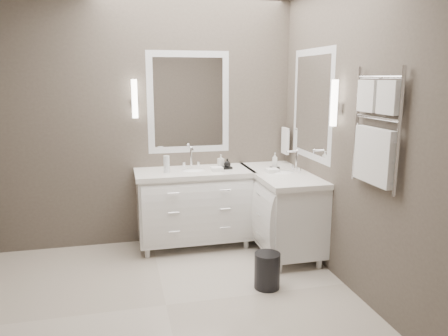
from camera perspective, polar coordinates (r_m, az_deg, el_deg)
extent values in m
cube|color=beige|center=(3.76, -7.58, -17.39)|extent=(3.20, 3.00, 0.01)
cube|color=#514941|center=(4.81, -9.96, 5.98)|extent=(3.20, 0.01, 2.70)
cube|color=#514941|center=(1.85, -3.69, -2.89)|extent=(3.20, 0.01, 2.70)
cube|color=#514941|center=(3.82, 16.59, 4.22)|extent=(0.01, 3.00, 2.70)
cube|color=white|center=(4.76, -3.91, -4.99)|extent=(1.20, 0.55, 0.70)
cube|color=white|center=(4.67, -3.98, -0.57)|extent=(1.24, 0.59, 0.05)
ellipsoid|color=white|center=(4.67, -3.98, -0.75)|extent=(0.36, 0.28, 0.12)
cylinder|color=white|center=(4.79, -4.32, 1.40)|extent=(0.02, 0.02, 0.22)
cube|color=white|center=(4.68, 7.43, -5.35)|extent=(0.55, 1.20, 0.70)
cube|color=white|center=(4.59, 7.56, -0.86)|extent=(0.59, 1.24, 0.05)
ellipsoid|color=white|center=(4.59, 7.55, -1.05)|extent=(0.36, 0.28, 0.12)
cylinder|color=white|center=(4.62, 9.45, 0.88)|extent=(0.02, 0.02, 0.22)
cube|color=white|center=(4.83, -4.63, 8.52)|extent=(0.90, 0.02, 1.10)
cube|color=white|center=(4.83, -4.63, 8.52)|extent=(0.77, 0.02, 0.96)
cube|color=white|center=(4.50, 11.43, 8.10)|extent=(0.02, 0.90, 1.10)
cube|color=white|center=(4.50, 11.43, 8.10)|extent=(0.02, 0.90, 0.96)
cube|color=white|center=(4.71, -11.57, 8.24)|extent=(0.05, 0.05, 0.10)
cylinder|color=white|center=(4.70, -11.60, 8.85)|extent=(0.06, 0.06, 0.40)
cube|color=white|center=(3.95, 14.15, 7.50)|extent=(0.05, 0.05, 0.10)
cylinder|color=white|center=(3.95, 14.19, 8.23)|extent=(0.06, 0.06, 0.40)
cylinder|color=white|center=(5.02, 8.15, 5.13)|extent=(0.02, 0.22, 0.02)
cube|color=white|center=(5.03, 8.00, 3.54)|extent=(0.03, 0.17, 0.30)
cylinder|color=white|center=(3.21, 21.93, 4.33)|extent=(0.03, 0.03, 0.90)
cylinder|color=white|center=(3.67, 16.98, 5.49)|extent=(0.03, 0.03, 0.90)
cube|color=white|center=(3.31, 20.71, 8.62)|extent=(0.06, 0.22, 0.24)
cube|color=white|center=(3.53, 18.33, 8.92)|extent=(0.06, 0.22, 0.24)
cube|color=white|center=(3.47, 18.99, 1.51)|extent=(0.06, 0.46, 0.42)
cylinder|color=black|center=(3.94, 5.65, -13.19)|extent=(0.27, 0.27, 0.32)
cube|color=black|center=(4.72, 0.00, 0.05)|extent=(0.17, 0.14, 0.02)
cube|color=black|center=(4.69, 6.63, -0.11)|extent=(0.15, 0.17, 0.02)
cylinder|color=silver|center=(4.54, -7.52, 0.49)|extent=(0.06, 0.06, 0.18)
imported|color=white|center=(4.72, -0.41, 0.99)|extent=(0.07, 0.07, 0.13)
imported|color=black|center=(4.69, 0.44, 0.69)|extent=(0.08, 0.08, 0.09)
imported|color=white|center=(4.67, 6.65, 0.98)|extent=(0.08, 0.08, 0.16)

